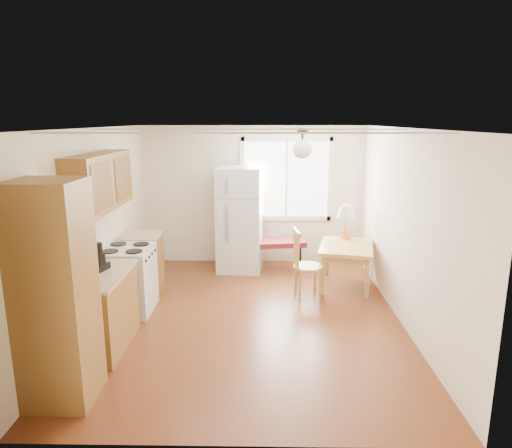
{
  "coord_description": "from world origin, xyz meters",
  "views": [
    {
      "loc": [
        0.19,
        -5.72,
        2.61
      ],
      "look_at": [
        0.08,
        0.61,
        1.15
      ],
      "focal_mm": 32.0,
      "sensor_mm": 36.0,
      "label": 1
    }
  ],
  "objects_px": {
    "refrigerator": "(240,219)",
    "chair": "(302,259)",
    "dining_table": "(346,252)",
    "bench": "(272,244)"
  },
  "relations": [
    {
      "from": "refrigerator",
      "to": "chair",
      "type": "height_order",
      "value": "refrigerator"
    },
    {
      "from": "refrigerator",
      "to": "chair",
      "type": "xyz_separation_m",
      "value": [
        0.99,
        -1.28,
        -0.32
      ]
    },
    {
      "from": "chair",
      "to": "dining_table",
      "type": "bearing_deg",
      "value": 24.21
    },
    {
      "from": "bench",
      "to": "chair",
      "type": "xyz_separation_m",
      "value": [
        0.42,
        -1.22,
        0.11
      ]
    },
    {
      "from": "refrigerator",
      "to": "chair",
      "type": "relative_size",
      "value": 1.78
    },
    {
      "from": "bench",
      "to": "dining_table",
      "type": "bearing_deg",
      "value": -41.52
    },
    {
      "from": "refrigerator",
      "to": "dining_table",
      "type": "xyz_separation_m",
      "value": [
        1.72,
        -0.82,
        -0.34
      ]
    },
    {
      "from": "dining_table",
      "to": "chair",
      "type": "bearing_deg",
      "value": -135.59
    },
    {
      "from": "refrigerator",
      "to": "dining_table",
      "type": "relative_size",
      "value": 1.48
    },
    {
      "from": "dining_table",
      "to": "chair",
      "type": "distance_m",
      "value": 0.87
    }
  ]
}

